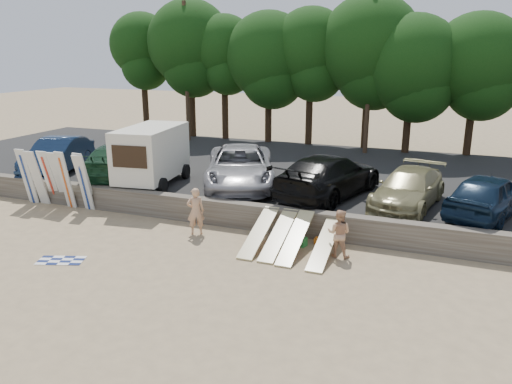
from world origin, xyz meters
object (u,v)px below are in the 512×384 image
Objects in this scene: car_0 at (58,155)px; cooler at (301,242)px; beachgoer_b at (339,233)px; car_3 at (329,176)px; box_trailer at (151,153)px; car_2 at (240,167)px; car_4 at (408,189)px; beachgoer_a at (196,211)px; car_1 at (120,160)px; car_5 at (488,195)px.

car_0 reaches higher than cooler.
car_0 is 3.16× the size of beachgoer_b.
car_3 is 16.21× the size of cooler.
beachgoer_b is at bearing -28.18° from box_trailer.
car_2 is at bearing 147.05° from cooler.
beachgoer_b is (15.26, -3.94, -0.73)m from car_0.
car_0 reaches higher than car_4.
beachgoer_a is at bearing -162.81° from cooler.
car_0 is at bearing -49.81° from beachgoer_a.
car_4 is (13.54, 0.03, -0.09)m from car_1.
car_3 is (13.81, 0.63, 0.04)m from car_0.
car_5 is 7.21m from cooler.
car_4 is (11.28, 0.68, -0.75)m from box_trailer.
car_2 is 3.90× the size of beachgoer_b.
car_5 is (10.23, -0.68, -0.07)m from car_2.
car_5 is at bearing -16.05° from car_0.
car_0 is 9.71m from car_2.
car_4 is at bearing -4.01° from box_trailer.
box_trailer is at bearing 174.60° from car_2.
car_2 is 7.38m from beachgoer_b.
car_3 is 1.21× the size of car_4.
car_2 is 10.25m from car_5.
beachgoer_b is 4.31× the size of cooler.
beachgoer_b is at bearing 122.97° from car_3.
car_3 is at bearing -71.80° from beachgoer_b.
box_trailer is 2.44× the size of beachgoer_a.
car_2 is 4.66m from beachgoer_a.
beachgoer_b is at bearing -102.78° from car_4.
beachgoer_a is at bearing -1.09° from beachgoer_b.
car_3 is at bearing -0.42° from box_trailer.
car_1 is at bearing -19.26° from beachgoer_b.
beachgoer_a is at bearing 63.25° from car_3.
box_trailer is at bearing -20.02° from car_0.
cooler is at bearing 50.97° from car_5.
car_5 is 10.84m from beachgoer_a.
car_4 is 5.17m from cooler.
beachgoer_b is (5.58, -4.76, -0.77)m from car_2.
beachgoer_a is at bearing 131.47° from car_1.
car_0 is at bearing -168.64° from car_4.
car_5 reaches higher than beachgoer_a.
car_1 is 13.54m from car_4.
car_0 is 0.84× the size of car_3.
car_1 is at bearing -61.67° from beachgoer_a.
car_3 reaches higher than car_5.
beachgoer_a reaches higher than cooler.
beachgoer_a is 5.44m from beachgoer_b.
car_5 is at bearing 163.88° from car_1.
car_3 is at bearing -13.84° from car_0.
beachgoer_b is (9.47, -3.58, -1.36)m from box_trailer.
beachgoer_a is at bearing -110.48° from car_2.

